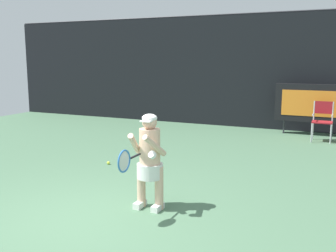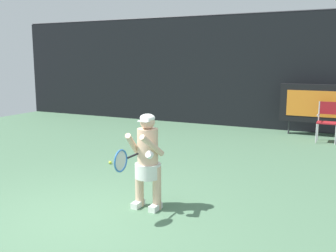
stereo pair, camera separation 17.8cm
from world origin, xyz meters
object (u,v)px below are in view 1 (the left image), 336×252
(tennis_ball_spare, at_px, (108,163))
(tennis_player, at_px, (150,158))
(umpire_chair, at_px, (323,119))
(scoreboard, at_px, (314,103))
(tennis_racket, at_px, (125,161))

(tennis_ball_spare, bearing_deg, tennis_player, -43.53)
(umpire_chair, relative_size, tennis_player, 0.75)
(umpire_chair, height_order, tennis_player, tennis_player)
(tennis_player, bearing_deg, umpire_chair, 72.01)
(scoreboard, height_order, tennis_racket, scoreboard)
(tennis_player, bearing_deg, tennis_racket, -93.42)
(scoreboard, relative_size, tennis_ball_spare, 32.35)
(scoreboard, xyz_separation_m, tennis_racket, (-1.79, -7.69, -0.06))
(umpire_chair, xyz_separation_m, tennis_ball_spare, (-3.97, -4.45, -0.58))
(tennis_racket, bearing_deg, tennis_player, 69.01)
(umpire_chair, bearing_deg, tennis_player, -107.99)
(umpire_chair, distance_m, tennis_racket, 7.24)
(tennis_racket, height_order, tennis_ball_spare, tennis_racket)
(scoreboard, xyz_separation_m, tennis_ball_spare, (-3.68, -5.21, -0.91))
(tennis_player, distance_m, tennis_racket, 0.65)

